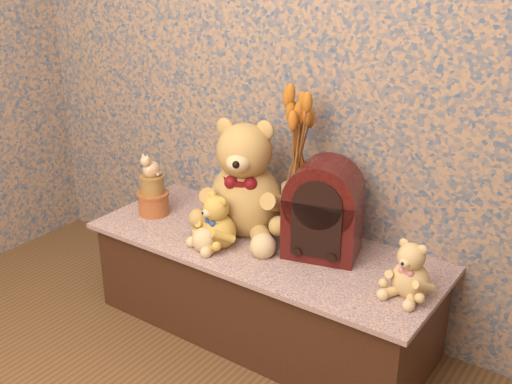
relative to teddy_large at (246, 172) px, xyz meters
The scene contains 10 objects.
display_shelf 0.48m from the teddy_large, 26.87° to the right, with size 1.45×0.57×0.40m, color navy.
teddy_large is the anchor object (origin of this frame).
teddy_medium 0.22m from the teddy_large, 91.66° to the right, with size 0.19×0.22×0.23m, color gold, non-canonical shape.
teddy_small 0.77m from the teddy_large, ahead, with size 0.17×0.21×0.22m, color #E1B56B, non-canonical shape.
cathedral_radio 0.37m from the teddy_large, ahead, with size 0.28×0.20×0.38m, color #3B0B0A, non-canonical shape.
ceramic_vase 0.26m from the teddy_large, 18.81° to the left, with size 0.13×0.13×0.22m, color tan.
dried_stalks 0.27m from the teddy_large, 18.81° to the left, with size 0.21×0.21×0.40m, color #BB651E, non-canonical shape.
biscuit_tin_lower 0.49m from the teddy_large, 166.07° to the right, with size 0.13×0.13×0.10m, color #C28439.
biscuit_tin_upper 0.46m from the teddy_large, 166.07° to the right, with size 0.10×0.10×0.08m, color tan.
cat_figurine 0.44m from the teddy_large, 166.07° to the right, with size 0.08×0.09×0.11m, color silver, non-canonical shape.
Camera 1 is at (1.24, -0.58, 1.54)m, focal length 43.19 mm.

